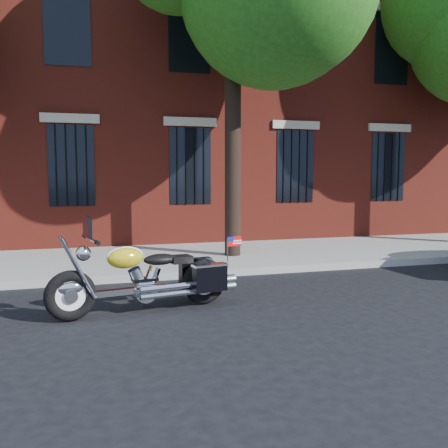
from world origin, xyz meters
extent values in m
plane|color=black|center=(0.00, 0.00, 0.00)|extent=(120.00, 120.00, 0.00)
cube|color=gray|center=(0.00, 1.38, 0.07)|extent=(40.00, 0.16, 0.15)
cube|color=gray|center=(0.00, 3.26, 0.07)|extent=(40.00, 3.60, 0.15)
cube|color=maroon|center=(0.00, 10.06, 6.00)|extent=(26.00, 10.00, 12.00)
cube|color=black|center=(0.00, 5.11, 2.20)|extent=(1.10, 0.14, 2.00)
cube|color=#B2A893|center=(0.00, 5.08, 3.35)|extent=(1.40, 0.20, 0.22)
cube|color=black|center=(0.00, 5.11, 5.60)|extent=(1.10, 0.14, 2.00)
cylinder|color=black|center=(0.00, 5.03, 2.20)|extent=(0.04, 0.04, 2.00)
cylinder|color=black|center=(0.50, 2.90, 2.50)|extent=(0.36, 0.36, 5.00)
sphere|color=#1A4F12|center=(0.10, 3.10, 5.60)|extent=(3.60, 3.60, 3.60)
torus|color=black|center=(-3.00, -0.94, 0.36)|extent=(0.72, 0.28, 0.70)
torus|color=black|center=(-1.04, -0.57, 0.36)|extent=(0.72, 0.28, 0.70)
cylinder|color=white|center=(-3.00, -0.94, 0.36)|extent=(0.53, 0.16, 0.52)
cylinder|color=white|center=(-1.04, -0.57, 0.36)|extent=(0.53, 0.16, 0.52)
ellipsoid|color=white|center=(-3.00, -0.94, 0.46)|extent=(0.39, 0.20, 0.20)
ellipsoid|color=yellow|center=(-1.04, -0.57, 0.48)|extent=(0.39, 0.21, 0.20)
cube|color=white|center=(-2.02, -0.76, 0.34)|extent=(1.57, 0.39, 0.08)
cylinder|color=white|center=(-1.97, -0.75, 0.31)|extent=(0.36, 0.25, 0.34)
cylinder|color=white|center=(-1.41, -0.84, 0.33)|extent=(1.31, 0.33, 0.09)
ellipsoid|color=yellow|center=(-2.24, -0.80, 0.82)|extent=(0.56, 0.39, 0.30)
ellipsoid|color=black|center=(-1.73, -0.70, 0.76)|extent=(0.55, 0.39, 0.16)
cube|color=black|center=(-1.12, -0.31, 0.47)|extent=(0.53, 0.26, 0.40)
cube|color=black|center=(-1.02, -0.85, 0.47)|extent=(0.53, 0.26, 0.40)
cylinder|color=white|center=(-2.71, -0.88, 1.11)|extent=(0.19, 0.81, 0.04)
sphere|color=white|center=(-2.81, -0.90, 0.92)|extent=(0.24, 0.24, 0.21)
cube|color=black|center=(-2.75, -0.89, 1.28)|extent=(0.12, 0.42, 0.29)
cube|color=red|center=(-0.63, -0.82, 1.00)|extent=(0.23, 0.06, 0.15)
camera|label=1|loc=(-2.85, -7.88, 2.01)|focal=40.00mm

